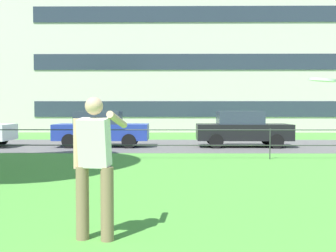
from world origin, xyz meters
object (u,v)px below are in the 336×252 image
(car_blue_right, at_px, (101,129))
(apartment_building_background, at_px, (220,12))
(car_black_far_left, at_px, (242,129))
(person_thrower, at_px, (95,163))
(frisbee, at_px, (322,80))

(car_blue_right, distance_m, apartment_building_background, 21.45)
(car_blue_right, bearing_deg, car_black_far_left, 0.04)
(person_thrower, xyz_separation_m, car_black_far_left, (3.97, 12.52, -0.17))
(frisbee, distance_m, apartment_building_background, 32.30)
(frisbee, bearing_deg, car_black_far_left, 83.74)
(person_thrower, relative_size, frisbee, 4.74)
(person_thrower, xyz_separation_m, frisbee, (2.52, -0.68, 0.97))
(person_thrower, distance_m, car_blue_right, 12.70)
(person_thrower, bearing_deg, car_blue_right, 99.71)
(frisbee, relative_size, car_blue_right, 0.09)
(frisbee, xyz_separation_m, car_blue_right, (-4.66, 13.19, -1.14))
(car_blue_right, height_order, car_black_far_left, same)
(car_blue_right, bearing_deg, person_thrower, -80.29)
(car_blue_right, bearing_deg, apartment_building_background, 68.20)
(car_blue_right, relative_size, car_black_far_left, 1.00)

